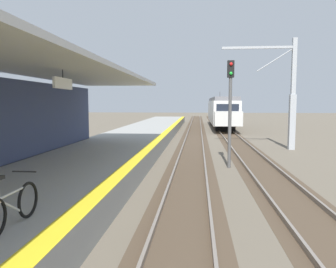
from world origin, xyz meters
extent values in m
cube|color=#999993|center=(-2.50, 16.00, 0.45)|extent=(5.00, 80.00, 0.90)
cube|color=yellow|center=(-0.25, 16.00, 0.90)|extent=(0.50, 80.00, 0.01)
cube|color=silver|center=(-2.60, 9.62, 4.35)|extent=(4.40, 24.00, 0.16)
cube|color=white|center=(-2.20, 11.62, 3.82)|extent=(0.08, 1.40, 0.36)
cylinder|color=#333333|center=(-2.20, 11.62, 4.14)|extent=(0.03, 0.03, 0.27)
cube|color=#4C3D2D|center=(1.90, 20.00, 0.00)|extent=(2.34, 120.00, 0.01)
cube|color=slate|center=(1.18, 20.00, 0.08)|extent=(0.08, 120.00, 0.15)
cube|color=slate|center=(2.62, 20.00, 0.08)|extent=(0.08, 120.00, 0.15)
cube|color=#4C3D2D|center=(5.30, 20.00, 0.00)|extent=(2.34, 120.00, 0.01)
cube|color=slate|center=(4.58, 20.00, 0.08)|extent=(0.08, 120.00, 0.15)
cube|color=slate|center=(6.02, 20.00, 0.08)|extent=(0.08, 120.00, 0.15)
cube|color=silver|center=(5.30, 44.51, 2.07)|extent=(2.90, 18.00, 2.70)
cube|color=slate|center=(5.30, 44.51, 3.64)|extent=(2.67, 18.00, 0.44)
cube|color=black|center=(5.30, 35.49, 2.48)|extent=(2.32, 0.06, 1.21)
cube|color=silver|center=(5.30, 34.71, 1.60)|extent=(2.78, 1.60, 1.49)
cube|color=black|center=(6.76, 44.51, 2.48)|extent=(0.04, 15.84, 0.86)
cylinder|color=#333333|center=(5.30, 48.11, 4.31)|extent=(0.06, 0.06, 0.90)
cube|color=black|center=(5.30, 38.66, 0.36)|extent=(2.17, 2.20, 0.72)
cube|color=black|center=(5.30, 50.36, 0.36)|extent=(2.17, 2.20, 0.72)
torus|color=black|center=(-1.10, 7.17, 1.26)|extent=(0.06, 0.72, 0.72)
cylinder|color=#B7B7B7|center=(-1.10, 6.62, 1.55)|extent=(0.04, 0.95, 0.04)
cylinder|color=#B7B7B7|center=(-1.10, 6.52, 1.35)|extent=(0.04, 0.79, 0.51)
cylinder|color=#262626|center=(-1.10, 7.07, 1.85)|extent=(0.48, 0.03, 0.03)
cylinder|color=#4C4C4C|center=(3.79, 17.17, 2.20)|extent=(0.16, 0.16, 4.40)
cube|color=black|center=(3.79, 17.17, 4.80)|extent=(0.32, 0.24, 0.80)
sphere|color=red|center=(3.79, 17.03, 5.02)|extent=(0.16, 0.16, 0.16)
sphere|color=green|center=(3.79, 17.03, 4.58)|extent=(0.16, 0.16, 0.16)
cube|color=#9EA3A8|center=(8.62, 23.96, 1.88)|extent=(0.40, 0.40, 3.75)
cube|color=#9EA3A8|center=(8.62, 23.96, 5.62)|extent=(0.28, 0.28, 3.75)
cube|color=#9EA3A8|center=(6.22, 23.96, 6.90)|extent=(4.80, 0.16, 0.16)
cylinder|color=#9EA3A8|center=(7.42, 23.96, 6.10)|extent=(2.47, 0.07, 1.60)
camera|label=1|loc=(2.26, 1.15, 3.17)|focal=34.80mm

